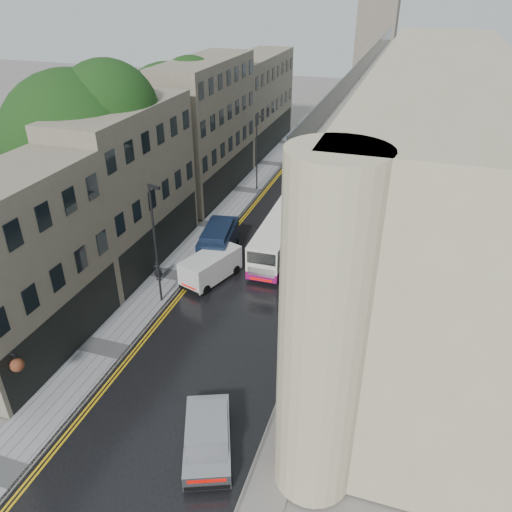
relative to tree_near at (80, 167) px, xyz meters
The scene contains 15 objects.
road 16.14m from the tree_near, 30.96° to the left, with size 9.00×85.00×0.02m, color black.
left_sidewalk 12.16m from the tree_near, 48.44° to the left, with size 2.70×85.00×0.12m, color gray.
right_sidewalk 20.59m from the tree_near, 22.73° to the left, with size 1.80×85.00×0.12m, color slate.
old_shop_row 10.50m from the tree_near, 73.04° to the left, with size 4.50×56.00×12.00m, color gray, non-canonical shape.
modern_block 23.58m from the tree_near, 14.74° to the left, with size 8.00×40.00×14.00m, color #BDAF8C, non-canonical shape.
tree_near is the anchor object (origin of this frame).
tree_far 13.02m from the tree_near, 88.68° to the left, with size 9.24×9.24×12.46m, color black, non-canonical shape.
cream_bus 13.36m from the tree_near, 10.21° to the left, with size 2.22×9.75×2.66m, color white, non-canonical shape.
white_lorry 19.94m from the tree_near, 35.61° to the left, with size 2.16×7.21×3.79m, color white, non-canonical shape.
silver_hatchback 22.02m from the tree_near, 46.54° to the right, with size 1.96×4.49×1.68m, color #9C9CA0, non-canonical shape.
white_van 10.24m from the tree_near, 11.17° to the right, with size 1.92×4.49×2.03m, color silver, non-canonical shape.
navy_van 9.96m from the tree_near, ahead, with size 2.08×5.20×2.65m, color black, non-canonical shape.
pedestrian 8.84m from the tree_near, 15.68° to the right, with size 0.56×0.37×1.54m, color black.
lamp_post_near 8.92m from the tree_near, 27.31° to the right, with size 0.89×0.20×7.93m, color black, non-canonical shape.
lamp_post_far 18.27m from the tree_near, 65.60° to the left, with size 0.80×0.18×7.12m, color black, non-canonical shape.
Camera 1 is at (8.98, -7.29, 18.35)m, focal length 35.00 mm.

